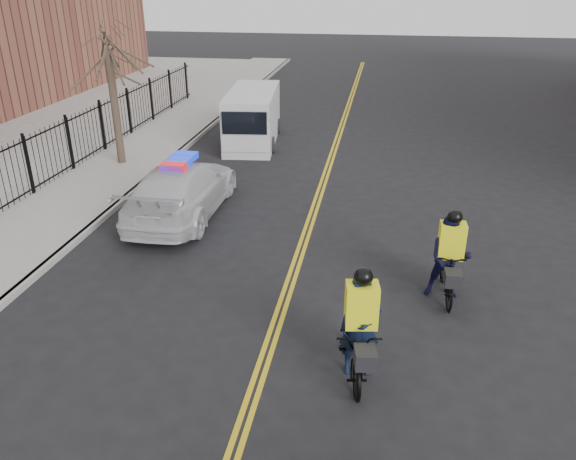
% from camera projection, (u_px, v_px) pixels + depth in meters
% --- Properties ---
extents(ground, '(120.00, 120.00, 0.00)m').
position_uv_depth(ground, '(269.00, 347.00, 10.84)').
color(ground, black).
rests_on(ground, ground).
extents(center_line_left, '(0.10, 60.00, 0.01)m').
position_uv_depth(center_line_left, '(316.00, 197.00, 18.01)').
color(center_line_left, gold).
rests_on(center_line_left, ground).
extents(center_line_right, '(0.10, 60.00, 0.01)m').
position_uv_depth(center_line_right, '(321.00, 198.00, 17.98)').
color(center_line_right, gold).
rests_on(center_line_right, ground).
extents(sidewalk, '(3.00, 60.00, 0.15)m').
position_uv_depth(sidewalk, '(100.00, 182.00, 19.11)').
color(sidewalk, gray).
rests_on(sidewalk, ground).
extents(curb, '(0.20, 60.00, 0.15)m').
position_uv_depth(curb, '(141.00, 185.00, 18.88)').
color(curb, gray).
rests_on(curb, ground).
extents(iron_fence, '(0.12, 28.00, 2.00)m').
position_uv_depth(iron_fence, '(55.00, 154.00, 18.95)').
color(iron_fence, black).
rests_on(iron_fence, ground).
extents(street_tree, '(3.20, 3.20, 4.80)m').
position_uv_depth(street_tree, '(110.00, 69.00, 19.47)').
color(street_tree, '#382A21').
rests_on(street_tree, sidewalk).
extents(police_cruiser, '(2.24, 5.45, 1.74)m').
position_uv_depth(police_cruiser, '(182.00, 189.00, 16.45)').
color(police_cruiser, silver).
rests_on(police_cruiser, ground).
extents(cargo_van, '(2.42, 5.33, 2.16)m').
position_uv_depth(cargo_van, '(252.00, 118.00, 23.30)').
color(cargo_van, silver).
rests_on(cargo_van, ground).
extents(cyclist_near, '(1.10, 2.26, 2.12)m').
position_uv_depth(cyclist_near, '(360.00, 338.00, 9.87)').
color(cyclist_near, black).
rests_on(cyclist_near, ground).
extents(cyclist_far, '(0.95, 2.07, 2.08)m').
position_uv_depth(cyclist_far, '(449.00, 263.00, 12.21)').
color(cyclist_far, black).
rests_on(cyclist_far, ground).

